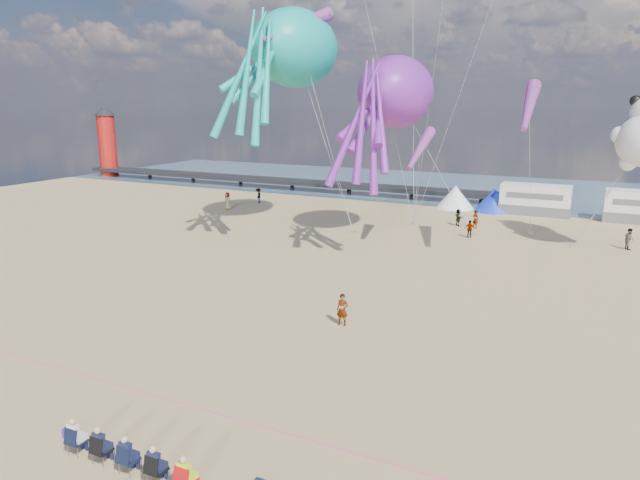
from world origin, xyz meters
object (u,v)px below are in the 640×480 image
at_px(sandbag_b, 473,234).
at_px(sandbag_e, 414,224).
at_px(spectator_row, 129,454).
at_px(windsock_left, 297,27).
at_px(beachgoer_2, 258,196).
at_px(sandbag_d, 530,232).
at_px(tent_white, 455,197).
at_px(cooler_purple, 70,433).
at_px(motorhome_0, 535,200).
at_px(sandbag_c, 575,245).
at_px(sandbag_a, 353,232).
at_px(kite_octopus_purple, 396,92).
at_px(windsock_mid, 529,106).
at_px(beachgoer_1, 629,239).
at_px(beachgoer_0, 228,201).
at_px(beachgoer_4, 458,217).
at_px(beachgoer_5, 476,219).
at_px(beachgoer_3, 470,229).
at_px(standing_person, 342,310).
at_px(lighthouse, 108,146).
at_px(windsock_right, 420,149).
at_px(kite_octopus_teal, 295,48).
at_px(tent_blue, 494,200).

xyz_separation_m(sandbag_b, sandbag_e, (-5.70, 1.83, 0.00)).
relative_size(spectator_row, windsock_left, 0.82).
bearing_deg(beachgoer_2, sandbag_d, 66.12).
bearing_deg(tent_white, cooler_purple, -91.71).
height_order(tent_white, sandbag_e, tent_white).
height_order(motorhome_0, sandbag_e, motorhome_0).
relative_size(sandbag_d, sandbag_e, 1.00).
xyz_separation_m(motorhome_0, sandbag_c, (4.37, -12.40, -1.39)).
bearing_deg(sandbag_a, tent_white, 72.58).
bearing_deg(kite_octopus_purple, sandbag_b, 38.41).
relative_size(spectator_row, windsock_mid, 0.93).
distance_m(spectator_row, sandbag_a, 33.72).
height_order(beachgoer_1, kite_octopus_purple, kite_octopus_purple).
xyz_separation_m(beachgoer_0, beachgoer_4, (23.59, 2.58, -0.14)).
bearing_deg(beachgoer_2, beachgoer_5, 64.87).
bearing_deg(beachgoer_3, beachgoer_1, -172.49).
bearing_deg(cooler_purple, spectator_row, -9.07).
relative_size(standing_person, sandbag_b, 3.29).
bearing_deg(windsock_mid, beachgoer_1, 45.08).
bearing_deg(sandbag_a, motorhome_0, 50.72).
xyz_separation_m(spectator_row, sandbag_c, (10.60, 36.50, -0.54)).
xyz_separation_m(lighthouse, windsock_right, (55.44, -22.55, 3.08)).
distance_m(lighthouse, standing_person, 69.07).
distance_m(tent_white, windsock_right, 19.67).
bearing_deg(cooler_purple, beachgoer_3, 80.64).
bearing_deg(beachgoer_1, windsock_right, 90.24).
xyz_separation_m(beachgoer_1, sandbag_d, (-7.39, 2.59, -0.71)).
bearing_deg(windsock_mid, beachgoer_3, 123.56).
bearing_deg(standing_person, sandbag_b, 78.87).
bearing_deg(lighthouse, sandbag_c, -13.88).
xyz_separation_m(beachgoer_0, sandbag_d, (29.86, 2.39, -0.81)).
bearing_deg(beachgoer_1, beachgoer_4, 53.35).
height_order(cooler_purple, windsock_mid, windsock_mid).
bearing_deg(beachgoer_0, lighthouse, 174.35).
height_order(lighthouse, beachgoer_4, lighthouse).
bearing_deg(beachgoer_5, kite_octopus_purple, 85.62).
bearing_deg(beachgoer_0, sandbag_b, 17.50).
bearing_deg(spectator_row, beachgoer_3, 85.84).
height_order(lighthouse, spectator_row, lighthouse).
distance_m(sandbag_b, sandbag_c, 7.92).
bearing_deg(beachgoer_3, windsock_left, 25.61).
relative_size(tent_white, kite_octopus_teal, 0.31).
relative_size(standing_person, kite_octopus_teal, 0.13).
distance_m(beachgoer_4, beachgoer_5, 1.65).
height_order(beachgoer_5, sandbag_a, beachgoer_5).
distance_m(windsock_left, windsock_mid, 18.36).
xyz_separation_m(beachgoer_4, sandbag_a, (-7.39, -7.05, -0.67)).
relative_size(tent_blue, beachgoer_3, 2.69).
relative_size(cooler_purple, kite_octopus_teal, 0.03).
xyz_separation_m(beachgoer_0, sandbag_c, (33.54, -1.00, -0.81)).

